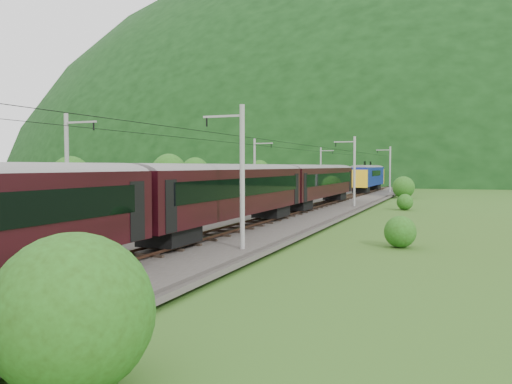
% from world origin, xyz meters
% --- Properties ---
extents(ground, '(600.00, 600.00, 0.00)m').
position_xyz_m(ground, '(0.00, 0.00, 0.00)').
color(ground, '#365219').
rests_on(ground, ground).
extents(railbed, '(14.00, 220.00, 0.30)m').
position_xyz_m(railbed, '(0.00, 10.00, 0.15)').
color(railbed, '#38332D').
rests_on(railbed, ground).
extents(track_left, '(2.40, 220.00, 0.27)m').
position_xyz_m(track_left, '(-2.40, 10.00, 0.37)').
color(track_left, brown).
rests_on(track_left, railbed).
extents(track_right, '(2.40, 220.00, 0.27)m').
position_xyz_m(track_right, '(2.40, 10.00, 0.37)').
color(track_right, brown).
rests_on(track_right, railbed).
extents(catenary_left, '(2.54, 192.28, 8.00)m').
position_xyz_m(catenary_left, '(-6.12, 32.00, 4.50)').
color(catenary_left, gray).
rests_on(catenary_left, railbed).
extents(catenary_right, '(2.54, 192.28, 8.00)m').
position_xyz_m(catenary_right, '(6.12, 32.00, 4.50)').
color(catenary_right, gray).
rests_on(catenary_right, railbed).
extents(overhead_wires, '(4.83, 198.00, 0.03)m').
position_xyz_m(overhead_wires, '(0.00, 10.00, 7.10)').
color(overhead_wires, black).
rests_on(overhead_wires, ground).
extents(mountain_main, '(504.00, 360.00, 244.00)m').
position_xyz_m(mountain_main, '(0.00, 260.00, 0.00)').
color(mountain_main, black).
rests_on(mountain_main, ground).
extents(mountain_ridge, '(336.00, 280.00, 132.00)m').
position_xyz_m(mountain_ridge, '(-120.00, 300.00, 0.00)').
color(mountain_ridge, black).
rests_on(mountain_ridge, ground).
extents(train, '(3.15, 125.58, 5.49)m').
position_xyz_m(train, '(2.40, 6.81, 3.70)').
color(train, black).
rests_on(train, ground).
extents(hazard_post_near, '(0.17, 0.17, 1.60)m').
position_xyz_m(hazard_post_near, '(-0.11, 31.54, 1.10)').
color(hazard_post_near, red).
rests_on(hazard_post_near, railbed).
extents(hazard_post_far, '(0.17, 0.17, 1.57)m').
position_xyz_m(hazard_post_far, '(0.06, 49.55, 1.09)').
color(hazard_post_far, red).
rests_on(hazard_post_far, railbed).
extents(signal, '(0.25, 0.25, 2.27)m').
position_xyz_m(signal, '(-4.84, 34.89, 1.63)').
color(signal, black).
rests_on(signal, railbed).
extents(vegetation_left, '(12.64, 142.24, 6.36)m').
position_xyz_m(vegetation_left, '(-14.10, 20.14, 2.68)').
color(vegetation_left, '#244512').
rests_on(vegetation_left, ground).
extents(vegetation_right, '(7.41, 94.03, 3.22)m').
position_xyz_m(vegetation_right, '(11.23, -1.49, 1.50)').
color(vegetation_right, '#244512').
rests_on(vegetation_right, ground).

